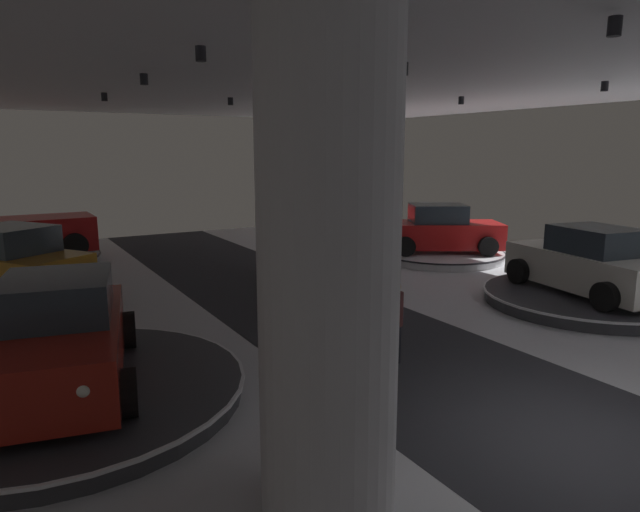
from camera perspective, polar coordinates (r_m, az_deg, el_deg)
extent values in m
cube|color=silver|center=(8.63, 25.30, -17.40)|extent=(24.00, 44.00, 0.05)
cube|color=#2D2D33|center=(8.62, 25.32, -17.23)|extent=(4.40, 44.00, 0.01)
cube|color=silver|center=(7.85, 28.84, 21.64)|extent=(24.00, 44.00, 0.10)
cylinder|color=black|center=(8.97, -12.17, 19.67)|extent=(0.16, 0.16, 0.22)
cylinder|color=black|center=(12.34, -17.65, 16.94)|extent=(0.16, 0.16, 0.22)
cylinder|color=black|center=(16.69, -21.30, 15.00)|extent=(0.16, 0.16, 0.22)
cylinder|color=black|center=(7.74, 28.05, 20.13)|extent=(0.16, 0.16, 0.22)
cylinder|color=black|center=(10.46, 8.64, 18.49)|extent=(0.16, 0.16, 0.22)
cylinder|color=black|center=(13.76, -1.55, 16.74)|extent=(0.16, 0.16, 0.22)
cylinder|color=black|center=(17.23, -9.20, 15.43)|extent=(0.16, 0.16, 0.22)
cylinder|color=black|center=(14.56, 27.23, 15.26)|extent=(0.16, 0.16, 0.22)
cylinder|color=black|center=(17.21, 14.32, 15.25)|extent=(0.16, 0.16, 0.22)
cylinder|color=black|center=(20.04, 6.83, 14.83)|extent=(0.16, 0.16, 0.22)
cylinder|color=silver|center=(5.75, 0.90, -0.80)|extent=(1.50, 1.50, 5.50)
cylinder|color=silver|center=(15.98, -29.13, -4.01)|extent=(4.72, 4.72, 0.37)
cylinder|color=black|center=(15.94, -29.18, -3.47)|extent=(4.81, 4.81, 0.05)
cube|color=#B77519|center=(15.81, -29.40, -1.22)|extent=(3.81, 4.50, 0.90)
cube|color=#2D3842|center=(15.57, -29.34, 1.42)|extent=(2.35, 2.44, 0.70)
cylinder|color=black|center=(17.57, -29.31, -1.02)|extent=(0.56, 0.69, 0.68)
cylinder|color=black|center=(14.16, -29.30, -3.60)|extent=(0.56, 0.69, 0.68)
cylinder|color=black|center=(15.34, -23.20, -2.06)|extent=(0.56, 0.69, 0.68)
cylinder|color=#B7B7BC|center=(22.12, -28.92, -0.38)|extent=(5.56, 5.56, 0.23)
cylinder|color=black|center=(22.10, -28.94, -0.17)|extent=(5.68, 5.68, 0.05)
cube|color=red|center=(21.99, -29.13, 1.82)|extent=(5.34, 2.20, 1.20)
cylinder|color=black|center=(21.03, -23.85, 1.01)|extent=(0.84, 0.30, 0.84)
cylinder|color=black|center=(23.34, -24.67, 1.84)|extent=(0.84, 0.30, 0.84)
cylinder|color=silver|center=(20.64, 12.25, 0.10)|extent=(4.51, 4.51, 0.28)
cylinder|color=black|center=(20.62, 12.26, 0.41)|extent=(4.60, 4.60, 0.05)
cube|color=red|center=(20.52, 12.34, 2.16)|extent=(4.53, 3.68, 0.90)
cube|color=#2D3842|center=(20.39, 12.01, 4.24)|extent=(2.43, 2.31, 0.70)
cylinder|color=black|center=(21.86, 15.41, 1.83)|extent=(0.70, 0.53, 0.68)
cylinder|color=black|center=(19.97, 16.92, 0.92)|extent=(0.70, 0.53, 0.68)
cylinder|color=black|center=(21.27, 7.97, 1.88)|extent=(0.70, 0.53, 0.68)
cylinder|color=black|center=(19.32, 8.80, 0.95)|extent=(0.70, 0.53, 0.68)
sphere|color=white|center=(21.51, 17.43, 2.61)|extent=(0.18, 0.18, 0.18)
sphere|color=white|center=(20.58, 18.25, 2.21)|extent=(0.18, 0.18, 0.18)
cylinder|color=#B7B7BC|center=(24.92, 2.70, 2.21)|extent=(4.52, 4.52, 0.32)
cylinder|color=black|center=(24.90, 2.70, 2.50)|extent=(4.61, 4.61, 0.05)
cube|color=red|center=(24.82, 2.72, 3.96)|extent=(4.56, 3.48, 0.90)
cube|color=#2D3842|center=(24.87, 2.91, 5.71)|extent=(2.39, 2.24, 0.70)
cylinder|color=black|center=(23.13, 3.06, 2.78)|extent=(0.71, 0.50, 0.68)
cylinder|color=black|center=(24.18, -1.05, 3.15)|extent=(0.71, 0.50, 0.68)
cylinder|color=black|center=(25.62, 6.26, 3.52)|extent=(0.71, 0.50, 0.68)
cylinder|color=black|center=(26.58, 2.41, 3.84)|extent=(0.71, 0.50, 0.68)
sphere|color=white|center=(22.80, 1.17, 3.64)|extent=(0.18, 0.18, 0.18)
sphere|color=white|center=(23.34, -0.89, 3.81)|extent=(0.18, 0.18, 0.18)
cylinder|color=#333338|center=(15.81, 25.70, -3.96)|extent=(5.01, 5.01, 0.32)
cylinder|color=white|center=(15.78, 25.73, -3.50)|extent=(5.11, 5.11, 0.05)
cube|color=silver|center=(15.64, 25.93, -1.23)|extent=(2.49, 4.44, 0.90)
cube|color=#2D3842|center=(15.42, 26.56, 1.38)|extent=(1.86, 2.14, 0.70)
cylinder|color=black|center=(16.02, 19.69, -1.49)|extent=(0.33, 0.71, 0.68)
cylinder|color=black|center=(17.37, 24.72, -0.93)|extent=(0.33, 0.71, 0.68)
cylinder|color=black|center=(14.04, 27.24, -3.76)|extent=(0.33, 0.71, 0.68)
sphere|color=white|center=(16.74, 19.70, 0.36)|extent=(0.18, 0.18, 0.18)
sphere|color=white|center=(17.39, 22.19, 0.57)|extent=(0.18, 0.18, 0.18)
cylinder|color=#333338|center=(9.84, -24.82, -12.69)|extent=(5.55, 5.55, 0.29)
cylinder|color=white|center=(9.80, -24.88, -12.06)|extent=(5.66, 5.66, 0.05)
cube|color=maroon|center=(9.58, -25.19, -8.52)|extent=(2.63, 4.48, 0.90)
cube|color=#2D3842|center=(9.51, -25.45, -3.97)|extent=(1.92, 2.18, 0.70)
cylinder|color=black|center=(8.27, -19.06, -13.15)|extent=(0.36, 0.71, 0.68)
cylinder|color=black|center=(10.94, -19.03, -7.18)|extent=(0.36, 0.71, 0.68)
cylinder|color=black|center=(11.16, -29.41, -7.66)|extent=(0.36, 0.71, 0.68)
sphere|color=white|center=(7.57, -23.16, -12.57)|extent=(0.18, 0.18, 0.18)
cylinder|color=black|center=(10.50, 7.94, -8.78)|extent=(0.14, 0.14, 0.80)
cylinder|color=black|center=(10.39, 7.22, -8.98)|extent=(0.14, 0.14, 0.80)
cylinder|color=#472323|center=(10.24, 7.67, -5.40)|extent=(0.32, 0.32, 0.62)
sphere|color=beige|center=(10.13, 7.73, -3.12)|extent=(0.22, 0.22, 0.22)
cylinder|color=black|center=(17.19, -5.52, -0.96)|extent=(0.14, 0.14, 0.80)
cylinder|color=black|center=(17.02, -5.41, -1.08)|extent=(0.14, 0.14, 0.80)
cylinder|color=#472323|center=(16.98, -5.50, 1.16)|extent=(0.32, 0.32, 0.62)
sphere|color=#99755B|center=(16.92, -5.53, 2.56)|extent=(0.22, 0.22, 0.22)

